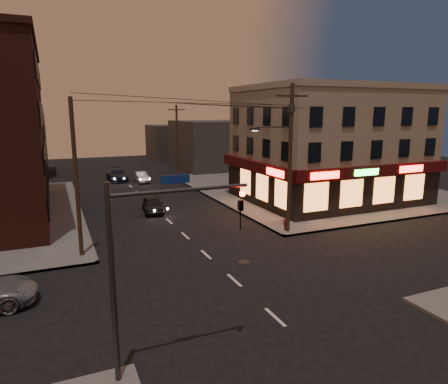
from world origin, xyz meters
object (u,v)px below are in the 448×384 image
sedan_far (117,175)px  sedan_near (153,205)px  fire_hydrant (286,224)px  sedan_mid (141,177)px

sedan_far → sedan_near: bearing=-91.0°
sedan_near → sedan_far: size_ratio=0.80×
sedan_far → fire_hydrant: sedan_far is taller
sedan_mid → sedan_far: size_ratio=0.76×
fire_hydrant → sedan_far: bearing=106.1°
sedan_mid → sedan_far: (-2.57, 2.15, 0.10)m
sedan_far → fire_hydrant: bearing=-76.1°
sedan_far → fire_hydrant: (7.62, -26.43, -0.11)m
sedan_mid → sedan_far: 3.35m
sedan_near → fire_hydrant: size_ratio=4.68×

